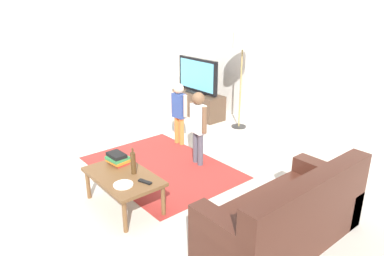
% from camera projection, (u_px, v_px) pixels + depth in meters
% --- Properties ---
extents(ground, '(7.80, 7.80, 0.00)m').
position_uv_depth(ground, '(158.00, 183.00, 4.90)').
color(ground, beige).
extents(wall_back, '(6.00, 0.12, 2.70)m').
position_uv_depth(wall_back, '(298.00, 59.00, 6.23)').
color(wall_back, silver).
rests_on(wall_back, ground).
extents(wall_left, '(0.12, 6.00, 2.70)m').
position_uv_depth(wall_left, '(62.00, 56.00, 6.58)').
color(wall_left, silver).
rests_on(wall_left, ground).
extents(area_rug, '(2.20, 1.60, 0.01)m').
position_uv_depth(area_rug, '(161.00, 167.00, 5.32)').
color(area_rug, '#9E2D28').
rests_on(area_rug, ground).
extents(tv_stand, '(1.20, 0.44, 0.50)m').
position_uv_depth(tv_stand, '(198.00, 105.00, 7.51)').
color(tv_stand, '#4C3828').
rests_on(tv_stand, ground).
extents(tv, '(1.10, 0.28, 0.71)m').
position_uv_depth(tv, '(198.00, 76.00, 7.28)').
color(tv, black).
rests_on(tv, tv_stand).
extents(couch, '(0.80, 1.80, 0.86)m').
position_uv_depth(couch, '(289.00, 220.00, 3.59)').
color(couch, '#472319').
rests_on(couch, ground).
extents(floor_lamp, '(0.36, 0.36, 1.78)m').
position_uv_depth(floor_lamp, '(243.00, 46.00, 6.41)').
color(floor_lamp, '#262626').
rests_on(floor_lamp, ground).
extents(child_near_tv, '(0.35, 0.17, 1.05)m').
position_uv_depth(child_near_tv, '(179.00, 108.00, 5.96)').
color(child_near_tv, orange).
rests_on(child_near_tv, ground).
extents(child_center, '(0.37, 0.18, 1.11)m').
position_uv_depth(child_center, '(198.00, 122.00, 5.22)').
color(child_center, '#4C4C59').
rests_on(child_center, ground).
extents(coffee_table, '(1.00, 0.60, 0.42)m').
position_uv_depth(coffee_table, '(123.00, 179.00, 4.23)').
color(coffee_table, brown).
rests_on(coffee_table, ground).
extents(book_stack, '(0.27, 0.25, 0.14)m').
position_uv_depth(book_stack, '(118.00, 159.00, 4.47)').
color(book_stack, red).
rests_on(book_stack, coffee_table).
extents(bottle, '(0.06, 0.06, 0.33)m').
position_uv_depth(bottle, '(133.00, 163.00, 4.20)').
color(bottle, '#4C3319').
rests_on(bottle, coffee_table).
extents(tv_remote, '(0.18, 0.10, 0.02)m').
position_uv_depth(tv_remote, '(145.00, 182.00, 4.04)').
color(tv_remote, black).
rests_on(tv_remote, coffee_table).
extents(plate, '(0.22, 0.22, 0.02)m').
position_uv_depth(plate, '(123.00, 185.00, 3.98)').
color(plate, white).
rests_on(plate, coffee_table).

